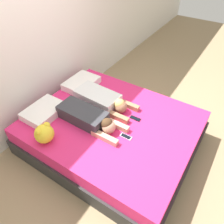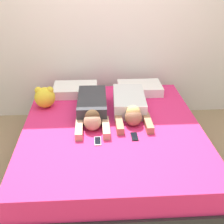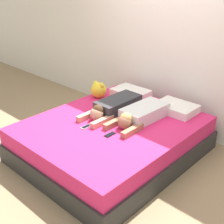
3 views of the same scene
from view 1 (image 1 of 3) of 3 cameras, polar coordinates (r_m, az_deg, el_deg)
The scene contains 10 objects.
ground_plane at distance 3.25m, azimuth -0.00°, elevation -8.13°, with size 12.00×12.00×0.00m, color #9E8460.
wall_back at distance 3.19m, azimuth -20.10°, elevation 17.55°, with size 12.00×0.06×2.60m.
bed at distance 3.08m, azimuth -0.00°, elevation -5.37°, with size 1.84×2.19×0.47m.
pillow_head_left at distance 3.10m, azimuth -17.33°, elevation 0.16°, with size 0.54×0.39×0.11m.
pillow_head_right at distance 3.53m, azimuth -8.00°, elevation 7.44°, with size 0.54×0.39×0.11m.
person_left at distance 2.83m, azimuth -6.02°, elevation -1.52°, with size 0.33×0.95×0.20m.
person_right at distance 3.11m, azimuth -2.35°, elevation 3.23°, with size 0.37×0.92×0.20m.
cell_phone_left at distance 2.71m, azimuth 3.66°, elevation -6.41°, with size 0.06×0.15×0.01m.
cell_phone_right at distance 2.95m, azimuth 6.09°, elevation -1.67°, with size 0.06×0.15×0.01m.
plush_toy at distance 2.70m, azimuth -17.30°, elevation -5.34°, with size 0.23×0.23×0.24m.
Camera 1 is at (-1.76, -1.14, 2.48)m, focal length 35.00 mm.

